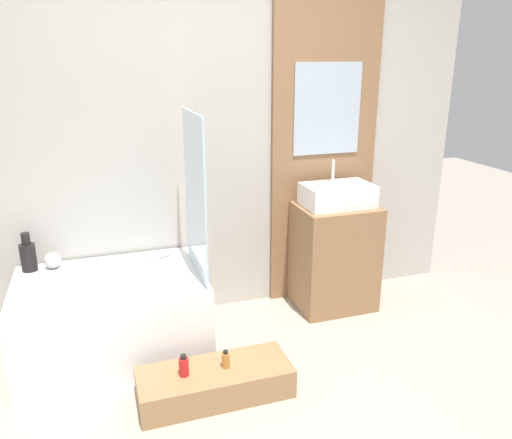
{
  "coord_description": "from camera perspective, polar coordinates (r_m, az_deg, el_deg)",
  "views": [
    {
      "loc": [
        -0.71,
        -1.9,
        1.87
      ],
      "look_at": [
        0.15,
        0.68,
        0.98
      ],
      "focal_mm": 35.0,
      "sensor_mm": 36.0,
      "label": 1
    }
  ],
  "objects": [
    {
      "name": "glass_shower_screen",
      "position": [
        3.13,
        -6.96,
        2.7
      ],
      "size": [
        0.01,
        0.6,
        1.03
      ],
      "primitive_type": "cube",
      "color": "silver",
      "rests_on": "bathtub"
    },
    {
      "name": "bottle_soap_secondary",
      "position": [
        2.96,
        -3.48,
        -15.71
      ],
      "size": [
        0.05,
        0.05,
        0.11
      ],
      "color": "#B2752D",
      "rests_on": "wooden_step_bench"
    },
    {
      "name": "wall_wood_accent",
      "position": [
        3.86,
        7.91,
        9.64
      ],
      "size": [
        0.85,
        0.04,
        2.6
      ],
      "color": "#8E6642",
      "rests_on": "ground_plane"
    },
    {
      "name": "vanity_cabinet",
      "position": [
        3.89,
        8.93,
        -4.21
      ],
      "size": [
        0.58,
        0.46,
        0.82
      ],
      "primitive_type": "cube",
      "color": "#8E6642",
      "rests_on": "ground_plane"
    },
    {
      "name": "bottle_soap_primary",
      "position": [
        2.92,
        -8.25,
        -16.25
      ],
      "size": [
        0.06,
        0.06,
        0.13
      ],
      "color": "red",
      "rests_on": "wooden_step_bench"
    },
    {
      "name": "bathtub",
      "position": [
        3.43,
        -16.03,
        -10.49
      ],
      "size": [
        1.18,
        0.79,
        0.53
      ],
      "color": "white",
      "rests_on": "ground_plane"
    },
    {
      "name": "sink",
      "position": [
        3.73,
        9.29,
        2.77
      ],
      "size": [
        0.51,
        0.32,
        0.33
      ],
      "color": "white",
      "rests_on": "vanity_cabinet"
    },
    {
      "name": "wall_tiled_back",
      "position": [
        3.6,
        -6.81,
        8.87
      ],
      "size": [
        4.2,
        0.06,
        2.6
      ],
      "primitive_type": "cube",
      "color": "#B7B2A8",
      "rests_on": "ground_plane"
    },
    {
      "name": "wooden_step_bench",
      "position": [
        3.03,
        -4.69,
        -18.04
      ],
      "size": [
        0.88,
        0.34,
        0.18
      ],
      "primitive_type": "cube",
      "color": "#997047",
      "rests_on": "ground_plane"
    },
    {
      "name": "vase_round_light",
      "position": [
        3.58,
        -22.24,
        -4.34
      ],
      "size": [
        0.11,
        0.11,
        0.11
      ],
      "primitive_type": "sphere",
      "color": "silver",
      "rests_on": "bathtub"
    },
    {
      "name": "vase_tall_dark",
      "position": [
        3.58,
        -24.6,
        -3.74
      ],
      "size": [
        0.1,
        0.1,
        0.26
      ],
      "color": "black",
      "rests_on": "bathtub"
    }
  ]
}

